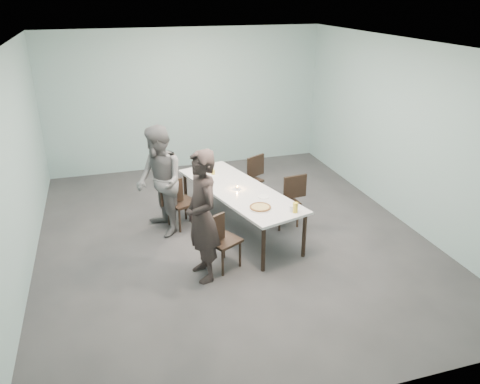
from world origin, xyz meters
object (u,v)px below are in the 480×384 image
object	(u,v)px
chair_far_left	(178,200)
water_tumbler	(292,209)
side_plate	(263,197)
amber_tumbler	(213,172)
chair_near_left	(219,238)
diner_far	(160,182)
chair_near_right	(289,197)
beer_glass	(295,208)
pizza	(260,207)
table	(239,192)
diner_near	(202,217)
tealight	(237,188)
chair_far_right	(251,176)

from	to	relation	value
chair_far_left	water_tumbler	size ratio (longest dim) A/B	9.67
side_plate	amber_tumbler	distance (m)	1.27
chair_near_left	diner_far	xyz separation A→B (m)	(-0.62, 1.35, 0.40)
chair_near_left	water_tumbler	distance (m)	1.14
chair_near_right	beer_glass	size ratio (longest dim) A/B	5.80
chair_near_left	pizza	distance (m)	0.79
beer_glass	table	bearing A→B (deg)	116.56
diner_near	side_plate	world-z (taller)	diner_near
diner_near	pizza	bearing A→B (deg)	102.30
chair_near_left	pizza	xyz separation A→B (m)	(0.70, 0.25, 0.27)
table	side_plate	xyz separation A→B (m)	(0.27, -0.41, 0.06)
chair_near_left	diner_near	xyz separation A→B (m)	(-0.25, -0.12, 0.42)
table	diner_near	xyz separation A→B (m)	(-0.86, -1.16, 0.23)
chair_near_left	diner_near	bearing A→B (deg)	177.19
diner_near	chair_near_left	bearing A→B (deg)	106.31
chair_far_left	diner_far	xyz separation A→B (m)	(-0.29, -0.10, 0.40)
chair_near_right	pizza	world-z (taller)	chair_near_right
chair_near_left	tealight	distance (m)	1.22
diner_far	amber_tumbler	distance (m)	1.08
diner_far	pizza	world-z (taller)	diner_far
diner_near	water_tumbler	distance (m)	1.37
chair_near_right	chair_far_right	bearing A→B (deg)	-80.74
table	tealight	distance (m)	0.08
table	chair_near_right	size ratio (longest dim) A/B	3.16
beer_glass	amber_tumbler	distance (m)	1.96
diner_far	beer_glass	size ratio (longest dim) A/B	11.99
beer_glass	diner_near	bearing A→B (deg)	-175.92
table	chair_far_right	size ratio (longest dim) A/B	3.16
chair_near_right	side_plate	size ratio (longest dim) A/B	4.83
beer_glass	water_tumbler	bearing A→B (deg)	127.14
chair_near_right	beer_glass	world-z (taller)	beer_glass
chair_far_right	chair_far_left	bearing A→B (deg)	-3.46
tealight	beer_glass	bearing A→B (deg)	-62.16
diner_near	beer_glass	world-z (taller)	diner_near
chair_far_right	side_plate	distance (m)	1.55
chair_far_left	chair_far_right	xyz separation A→B (m)	(1.50, 0.68, 0.00)
table	diner_far	xyz separation A→B (m)	(-1.22, 0.31, 0.21)
water_tumbler	chair_near_right	bearing A→B (deg)	69.66
water_tumbler	tealight	size ratio (longest dim) A/B	1.61
side_plate	tealight	size ratio (longest dim) A/B	3.21
chair_far_right	beer_glass	xyz separation A→B (m)	(-0.04, -2.14, 0.32)
tealight	chair_near_right	bearing A→B (deg)	-0.89
chair_near_right	tealight	bearing A→B (deg)	-7.11
diner_near	tealight	world-z (taller)	diner_near
diner_far	pizza	distance (m)	1.72
beer_glass	water_tumbler	distance (m)	0.06
chair_far_left	pizza	distance (m)	1.60
diner_far	water_tumbler	world-z (taller)	diner_far
table	chair_far_left	bearing A→B (deg)	156.40
pizza	tealight	distance (m)	0.80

